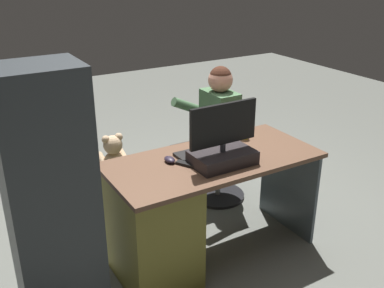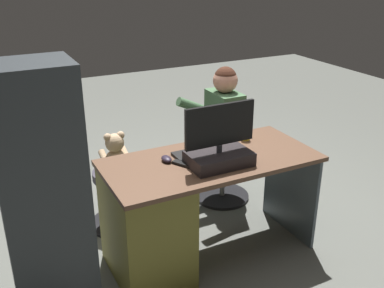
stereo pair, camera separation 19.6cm
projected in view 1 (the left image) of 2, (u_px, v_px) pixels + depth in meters
name	position (u px, v px, depth m)	size (l,w,h in m)	color
ground_plane	(190.00, 231.00, 3.43)	(10.00, 10.00, 0.00)	#61645D
desk	(166.00, 217.00, 2.87)	(1.40, 0.65, 0.73)	brown
monitor	(222.00, 148.00, 2.79)	(0.47, 0.25, 0.40)	black
keyboard	(206.00, 151.00, 2.99)	(0.42, 0.14, 0.02)	black
computer_mouse	(170.00, 160.00, 2.84)	(0.06, 0.10, 0.04)	#28202F
cup	(244.00, 131.00, 3.21)	(0.07, 0.07, 0.11)	yellow
tv_remote	(187.00, 164.00, 2.80)	(0.04, 0.15, 0.02)	black
office_chair_teddy	(117.00, 197.00, 3.39)	(0.46, 0.46, 0.46)	black
teddy_bear	(113.00, 155.00, 3.26)	(0.21, 0.21, 0.31)	tan
visitor_chair	(218.00, 169.00, 3.83)	(0.46, 0.46, 0.46)	black
person	(210.00, 125.00, 3.62)	(0.55, 0.47, 1.15)	#496F4A
equipment_rack	(52.00, 204.00, 2.35)	(0.44, 0.36, 1.48)	#2E3336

